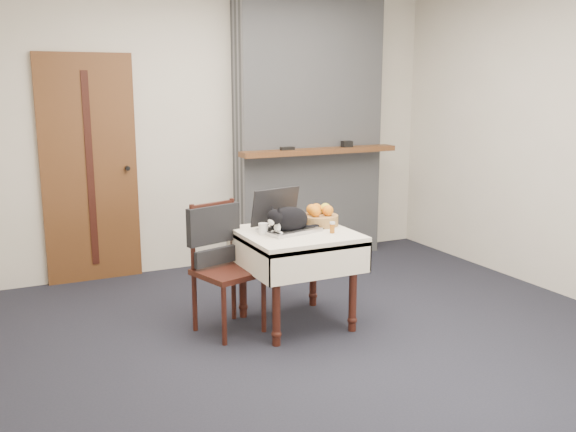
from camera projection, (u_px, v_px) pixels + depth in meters
name	position (u px, v px, depth m)	size (l,w,h in m)	color
ground	(316.00, 332.00, 4.59)	(4.50, 4.50, 0.00)	black
room_shell	(288.00, 81.00, 4.64)	(4.52, 4.01, 2.61)	beige
door	(90.00, 170.00, 5.61)	(0.82, 0.10, 2.00)	brown
chimney	(309.00, 129.00, 6.34)	(1.62, 0.48, 2.60)	gray
side_table	(296.00, 247.00, 4.63)	(0.78, 0.78, 0.70)	#33150D
laptop	(283.00, 220.00, 4.64)	(0.46, 0.42, 0.30)	#B7B7BC
cat	(289.00, 220.00, 4.56)	(0.45, 0.28, 0.21)	black
cream_jar	(263.00, 229.00, 4.52)	(0.07, 0.07, 0.08)	white
pill_bottle	(332.00, 227.00, 4.55)	(0.04, 0.04, 0.08)	#985212
fruit_basket	(320.00, 217.00, 4.80)	(0.28, 0.28, 0.16)	olive
desk_clutter	(315.00, 227.00, 4.72)	(0.15, 0.02, 0.01)	black
chair	(220.00, 249.00, 4.55)	(0.51, 0.51, 0.92)	#33150D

